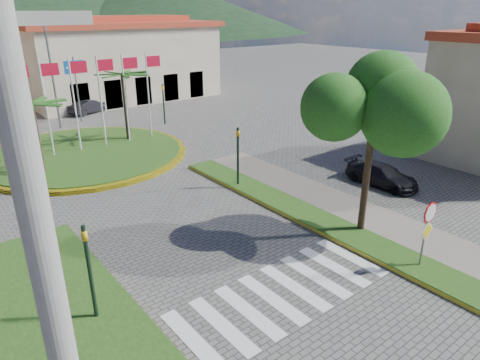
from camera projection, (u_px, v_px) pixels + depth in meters
sidewalk_right at (435, 256)px, 15.97m from camera, size 4.00×28.00×0.15m
verge_right at (417, 267)px, 15.27m from camera, size 1.60×28.00×0.18m
median_left at (58, 347)px, 11.66m from camera, size 5.00×14.00×0.18m
crosswalk at (281, 294)px, 13.99m from camera, size 8.00×3.00×0.01m
roundabout_island at (84, 153)px, 27.00m from camera, size 12.70×12.70×6.00m
stop_sign at (428, 224)px, 14.67m from camera, size 0.80×0.11×2.65m
deciduous_tree at (374, 109)px, 15.96m from camera, size 3.60×3.60×6.80m
traffic_light_left at (89, 265)px, 12.08m from camera, size 0.15×0.18×3.20m
traffic_light_right at (238, 152)px, 21.68m from camera, size 0.15×0.18×3.20m
traffic_light_far at (163, 100)px, 33.87m from camera, size 0.18×0.15×3.20m
direction_sign_west at (7, 85)px, 31.11m from camera, size 1.60×0.14×5.20m
direction_sign_east at (76, 78)px, 34.00m from camera, size 1.60×0.14×5.20m
street_lamp_centre at (51, 69)px, 31.78m from camera, size 4.80×0.16×8.00m
building_right at (121, 60)px, 43.01m from camera, size 19.08×9.54×8.05m
hill_far_east at (166, 8)px, 146.21m from camera, size 120.00×120.00×18.00m
car_dark_b at (89, 106)px, 37.93m from camera, size 3.99×2.69×1.24m
car_side_right at (382, 175)px, 22.46m from camera, size 1.76×3.98×1.14m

